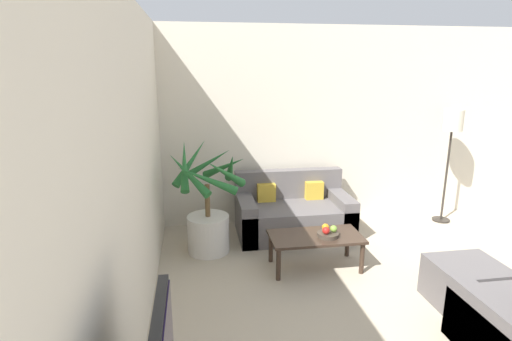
# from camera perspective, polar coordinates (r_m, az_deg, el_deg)

# --- Properties ---
(wall_back) EXTENTS (8.35, 0.06, 2.70)m
(wall_back) POSITION_cam_1_polar(r_m,az_deg,el_deg) (6.14, 19.75, 6.19)
(wall_back) COLOR beige
(wall_back) RESTS_ON ground_plane
(wall_left) EXTENTS (0.06, 8.03, 2.70)m
(wall_left) POSITION_cam_1_polar(r_m,az_deg,el_deg) (2.30, -20.54, -6.77)
(wall_left) COLOR beige
(wall_left) RESTS_ON ground_plane
(potted_palm) EXTENTS (0.94, 0.95, 1.35)m
(potted_palm) POSITION_cam_1_polar(r_m,az_deg,el_deg) (4.75, -6.86, -6.02)
(potted_palm) COLOR beige
(potted_palm) RESTS_ON ground_plane
(sofa_loveseat) EXTENTS (1.47, 0.82, 0.80)m
(sofa_loveseat) POSITION_cam_1_polar(r_m,az_deg,el_deg) (5.33, 5.30, -6.18)
(sofa_loveseat) COLOR #605B5B
(sofa_loveseat) RESTS_ON ground_plane
(floor_lamp) EXTENTS (0.27, 0.27, 1.60)m
(floor_lamp) POSITION_cam_1_polar(r_m,az_deg,el_deg) (6.09, 26.19, 5.26)
(floor_lamp) COLOR #2D2823
(floor_lamp) RESTS_ON ground_plane
(coffee_table) EXTENTS (1.00, 0.51, 0.38)m
(coffee_table) POSITION_cam_1_polar(r_m,az_deg,el_deg) (4.46, 8.50, -9.74)
(coffee_table) COLOR #38281E
(coffee_table) RESTS_ON ground_plane
(fruit_bowl) EXTENTS (0.23, 0.23, 0.05)m
(fruit_bowl) POSITION_cam_1_polar(r_m,az_deg,el_deg) (4.42, 10.23, -9.01)
(fruit_bowl) COLOR #42382D
(fruit_bowl) RESTS_ON coffee_table
(apple_red) EXTENTS (0.08, 0.08, 0.08)m
(apple_red) POSITION_cam_1_polar(r_m,az_deg,el_deg) (4.36, 9.97, -8.45)
(apple_red) COLOR red
(apple_red) RESTS_ON fruit_bowl
(apple_green) EXTENTS (0.08, 0.08, 0.08)m
(apple_green) POSITION_cam_1_polar(r_m,az_deg,el_deg) (4.42, 11.02, -8.18)
(apple_green) COLOR olive
(apple_green) RESTS_ON fruit_bowl
(orange_fruit) EXTENTS (0.08, 0.08, 0.08)m
(orange_fruit) POSITION_cam_1_polar(r_m,az_deg,el_deg) (4.45, 9.89, -7.97)
(orange_fruit) COLOR orange
(orange_fruit) RESTS_ON fruit_bowl
(ottoman) EXTENTS (0.62, 0.54, 0.41)m
(ottoman) POSITION_cam_1_polar(r_m,az_deg,el_deg) (4.31, 27.78, -14.12)
(ottoman) COLOR #605B5B
(ottoman) RESTS_ON ground_plane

